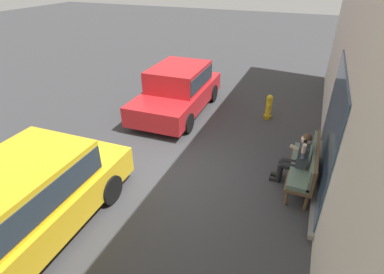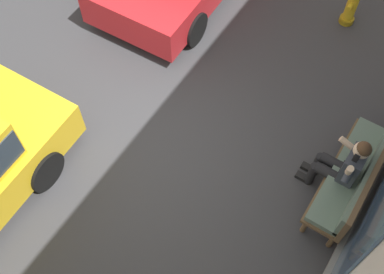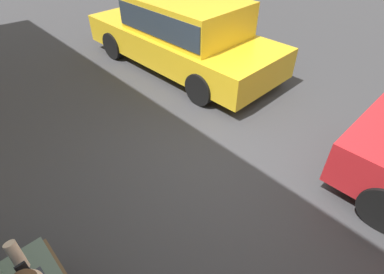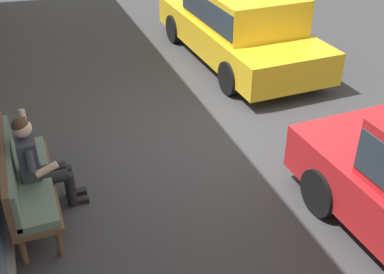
% 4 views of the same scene
% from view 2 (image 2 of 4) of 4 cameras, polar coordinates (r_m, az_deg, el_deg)
% --- Properties ---
extents(ground_plane, '(60.00, 60.00, 0.00)m').
position_cam_2_polar(ground_plane, '(7.39, -5.05, -0.28)').
color(ground_plane, '#38383A').
extents(bench, '(1.89, 0.55, 0.98)m').
position_cam_2_polar(bench, '(6.82, 19.08, -4.26)').
color(bench, brown).
rests_on(bench, ground_plane).
extents(person_on_phone, '(0.73, 0.74, 1.31)m').
position_cam_2_polar(person_on_phone, '(6.68, 17.54, -3.21)').
color(person_on_phone, black).
rests_on(person_on_phone, ground_plane).
extents(fire_hydrant, '(0.38, 0.26, 0.81)m').
position_cam_2_polar(fire_hydrant, '(9.05, 18.42, 14.60)').
color(fire_hydrant, olive).
rests_on(fire_hydrant, ground_plane).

